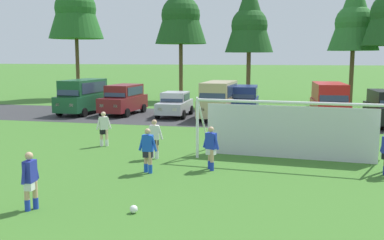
{
  "coord_description": "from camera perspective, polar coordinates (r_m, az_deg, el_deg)",
  "views": [
    {
      "loc": [
        3.69,
        -4.96,
        4.22
      ],
      "look_at": [
        -0.12,
        11.58,
        1.74
      ],
      "focal_mm": 40.98,
      "sensor_mm": 36.0,
      "label": 1
    }
  ],
  "objects": [
    {
      "name": "ground_plane",
      "position": [
        20.73,
        2.46,
        -3.45
      ],
      "size": [
        400.0,
        400.0,
        0.0
      ],
      "primitive_type": "plane",
      "color": "#3D7028"
    },
    {
      "name": "parking_lot_strip",
      "position": [
        30.05,
        5.8,
        0.19
      ],
      "size": [
        52.0,
        8.4,
        0.01
      ],
      "primitive_type": "cube",
      "color": "#333335",
      "rests_on": "ground"
    },
    {
      "name": "soccer_ball",
      "position": [
        12.21,
        -7.59,
        -11.43
      ],
      "size": [
        0.22,
        0.22,
        0.22
      ],
      "color": "white",
      "rests_on": "ground"
    },
    {
      "name": "soccer_goal",
      "position": [
        18.32,
        12.46,
        -1.09
      ],
      "size": [
        7.54,
        2.49,
        2.57
      ],
      "color": "white",
      "rests_on": "ground"
    },
    {
      "name": "player_striker_near",
      "position": [
        16.37,
        2.48,
        -3.68
      ],
      "size": [
        0.69,
        0.4,
        1.64
      ],
      "color": "tan",
      "rests_on": "ground"
    },
    {
      "name": "player_midfield_center",
      "position": [
        21.08,
        -11.41,
        -1.14
      ],
      "size": [
        0.62,
        0.54,
        1.64
      ],
      "color": "beige",
      "rests_on": "ground"
    },
    {
      "name": "player_defender_far",
      "position": [
        12.93,
        -20.3,
        -7.46
      ],
      "size": [
        0.27,
        0.74,
        1.64
      ],
      "color": "tan",
      "rests_on": "ground"
    },
    {
      "name": "player_winger_left",
      "position": [
        16.02,
        -5.77,
        -3.98
      ],
      "size": [
        0.73,
        0.26,
        1.64
      ],
      "color": "tan",
      "rests_on": "ground"
    },
    {
      "name": "player_trailing_back",
      "position": [
        18.2,
        -4.91,
        -2.48
      ],
      "size": [
        0.75,
        0.32,
        1.64
      ],
      "color": "tan",
      "rests_on": "ground"
    },
    {
      "name": "parked_car_slot_far_left",
      "position": [
        33.24,
        -14.05,
        3.08
      ],
      "size": [
        2.39,
        4.9,
        2.52
      ],
      "color": "#194C2D",
      "rests_on": "ground"
    },
    {
      "name": "parked_car_slot_left",
      "position": [
        32.41,
        -8.89,
        2.7
      ],
      "size": [
        2.4,
        4.73,
        2.16
      ],
      "color": "maroon",
      "rests_on": "ground"
    },
    {
      "name": "parked_car_slot_center_left",
      "position": [
        30.92,
        -2.23,
        2.09
      ],
      "size": [
        2.12,
        4.24,
        1.72
      ],
      "color": "#B2B2BC",
      "rests_on": "ground"
    },
    {
      "name": "parked_car_slot_center",
      "position": [
        29.61,
        3.49,
        2.71
      ],
      "size": [
        2.35,
        4.88,
        2.52
      ],
      "color": "tan",
      "rests_on": "ground"
    },
    {
      "name": "parked_car_slot_center_right",
      "position": [
        30.98,
        6.76,
        2.49
      ],
      "size": [
        2.27,
        4.67,
        2.16
      ],
      "color": "navy",
      "rests_on": "ground"
    },
    {
      "name": "parked_car_slot_right",
      "position": [
        29.41,
        17.43,
        2.3
      ],
      "size": [
        2.41,
        4.91,
        2.52
      ],
      "color": "red",
      "rests_on": "ground"
    },
    {
      "name": "tree_mid_left",
      "position": [
        42.18,
        -1.48,
        14.66
      ],
      "size": [
        4.85,
        4.85,
        12.92
      ],
      "color": "brown",
      "rests_on": "ground"
    },
    {
      "name": "tree_center_back",
      "position": [
        38.2,
        7.49,
        13.17
      ],
      "size": [
        4.09,
        4.09,
        10.92
      ],
      "color": "brown",
      "rests_on": "ground"
    },
    {
      "name": "tree_mid_right",
      "position": [
        40.32,
        20.41,
        12.82
      ],
      "size": [
        4.23,
        4.23,
        11.27
      ],
      "color": "brown",
      "rests_on": "ground"
    }
  ]
}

